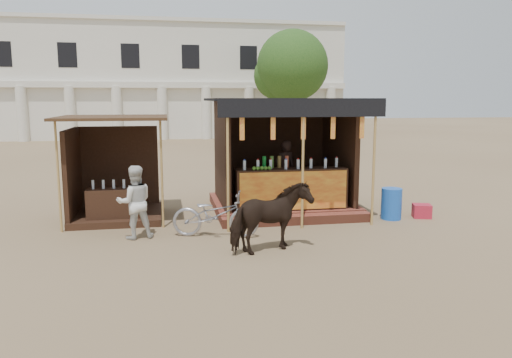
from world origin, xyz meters
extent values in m
plane|color=#846B4C|center=(0.00, 0.00, 0.00)|extent=(120.00, 120.00, 0.00)
cube|color=brown|center=(1.00, 3.50, 0.11)|extent=(3.40, 2.80, 0.22)
cube|color=brown|center=(1.00, 1.95, 0.10)|extent=(3.40, 0.35, 0.20)
cube|color=#331D12|center=(1.00, 2.55, 0.69)|extent=(2.60, 0.55, 0.95)
cube|color=#BD3816|center=(1.00, 2.27, 0.69)|extent=(2.50, 0.02, 0.88)
cube|color=#331D12|center=(1.00, 4.75, 1.47)|extent=(3.00, 0.12, 2.50)
cube|color=#331D12|center=(-0.50, 3.50, 1.47)|extent=(0.12, 2.50, 2.50)
cube|color=#331D12|center=(2.50, 3.50, 1.47)|extent=(0.12, 2.50, 2.50)
cube|color=black|center=(1.00, 3.30, 2.75)|extent=(3.60, 3.60, 0.06)
cube|color=black|center=(1.00, 1.52, 2.57)|extent=(3.60, 0.06, 0.36)
cylinder|color=tan|center=(-0.60, 1.55, 1.38)|extent=(0.06, 0.06, 2.75)
cylinder|color=tan|center=(1.00, 1.55, 1.38)|extent=(0.06, 0.06, 2.75)
cylinder|color=tan|center=(2.60, 1.55, 1.38)|extent=(0.06, 0.06, 2.75)
cube|color=red|center=(-0.30, 1.55, 2.20)|extent=(0.10, 0.02, 0.55)
cube|color=red|center=(0.35, 1.55, 2.20)|extent=(0.10, 0.02, 0.55)
cube|color=red|center=(1.00, 1.55, 2.20)|extent=(0.10, 0.02, 0.55)
cube|color=red|center=(1.65, 1.55, 2.20)|extent=(0.10, 0.02, 0.55)
cube|color=red|center=(2.30, 1.55, 2.20)|extent=(0.10, 0.02, 0.55)
imported|color=black|center=(1.11, 3.60, 0.98)|extent=(0.62, 0.49, 1.51)
cube|color=#331D12|center=(-3.00, 3.20, 0.07)|extent=(2.00, 2.00, 0.15)
cube|color=#331D12|center=(-3.00, 4.15, 1.05)|extent=(1.90, 0.10, 2.10)
cube|color=#331D12|center=(-3.95, 3.20, 1.05)|extent=(0.10, 1.90, 2.10)
cube|color=#472D19|center=(-3.00, 3.10, 2.35)|extent=(2.40, 2.40, 0.06)
cylinder|color=tan|center=(-4.05, 2.15, 1.18)|extent=(0.05, 0.05, 2.35)
cylinder|color=tan|center=(-1.95, 2.15, 1.18)|extent=(0.05, 0.05, 2.35)
cube|color=#331D12|center=(-3.00, 2.70, 0.40)|extent=(1.20, 0.50, 0.80)
imported|color=black|center=(-0.02, 0.01, 0.64)|extent=(1.65, 1.20, 1.27)
imported|color=#9A9AA2|center=(-0.90, 1.22, 0.46)|extent=(1.85, 1.05, 0.92)
imported|color=silver|center=(-2.49, 1.40, 0.74)|extent=(0.80, 0.68, 1.47)
cylinder|color=blue|center=(3.27, 2.00, 0.36)|extent=(0.51, 0.51, 0.72)
cube|color=#AD1C30|center=(4.04, 2.00, 0.16)|extent=(0.49, 0.47, 0.32)
cube|color=#176927|center=(1.81, 2.60, 0.20)|extent=(0.69, 0.53, 0.40)
cube|color=white|center=(1.81, 2.60, 0.43)|extent=(0.71, 0.55, 0.06)
cube|color=silver|center=(-2.00, 30.00, 4.00)|extent=(26.00, 7.00, 8.00)
cube|color=silver|center=(-2.00, 26.40, 3.70)|extent=(26.00, 0.50, 0.40)
cube|color=silver|center=(-2.00, 26.50, 8.05)|extent=(26.00, 0.30, 0.25)
cylinder|color=silver|center=(-11.00, 26.40, 1.80)|extent=(0.70, 0.70, 3.60)
cylinder|color=silver|center=(-8.00, 26.40, 1.80)|extent=(0.70, 0.70, 3.60)
cylinder|color=silver|center=(-5.00, 26.40, 1.80)|extent=(0.70, 0.70, 3.60)
cylinder|color=silver|center=(-2.00, 26.40, 1.80)|extent=(0.70, 0.70, 3.60)
cylinder|color=silver|center=(1.00, 26.40, 1.80)|extent=(0.70, 0.70, 3.60)
cylinder|color=silver|center=(4.00, 26.40, 1.80)|extent=(0.70, 0.70, 3.60)
cylinder|color=silver|center=(7.00, 26.40, 1.80)|extent=(0.70, 0.70, 3.60)
cylinder|color=silver|center=(10.00, 26.40, 1.80)|extent=(0.70, 0.70, 3.60)
cylinder|color=#382314|center=(6.00, 22.00, 2.00)|extent=(0.50, 0.50, 4.00)
sphere|color=#3A5B1F|center=(6.00, 22.00, 4.80)|extent=(4.40, 4.40, 4.40)
sphere|color=#3A5B1F|center=(5.20, 22.60, 4.20)|extent=(2.99, 2.99, 2.99)
camera|label=1|loc=(-1.85, -8.57, 2.76)|focal=35.00mm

